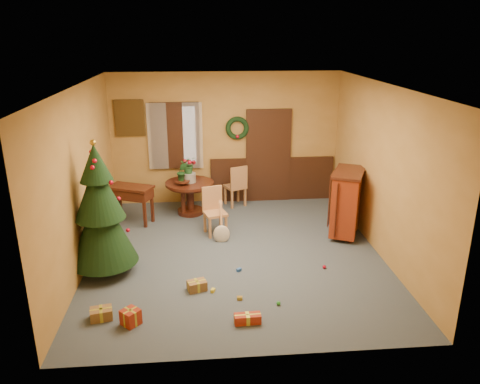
{
  "coord_description": "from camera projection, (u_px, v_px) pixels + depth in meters",
  "views": [
    {
      "loc": [
        -0.58,
        -7.38,
        3.71
      ],
      "look_at": [
        0.11,
        0.4,
        1.01
      ],
      "focal_mm": 35.0,
      "sensor_mm": 36.0,
      "label": 1
    }
  ],
  "objects": [
    {
      "name": "gift_a",
      "position": [
        101.0,
        314.0,
        6.34
      ],
      "size": [
        0.32,
        0.27,
        0.16
      ],
      "color": "brown",
      "rests_on": "floor"
    },
    {
      "name": "guitar",
      "position": [
        221.0,
        223.0,
        8.58
      ],
      "size": [
        0.36,
        0.5,
        0.71
      ],
      "primitive_type": null,
      "rotation": [
        -0.49,
        0.0,
        -0.12
      ],
      "color": "beige",
      "rests_on": "floor"
    },
    {
      "name": "toy_b",
      "position": [
        278.0,
        303.0,
        6.67
      ],
      "size": [
        0.06,
        0.06,
        0.06
      ],
      "primitive_type": "sphere",
      "color": "#248729",
      "rests_on": "floor"
    },
    {
      "name": "toy_d",
      "position": [
        324.0,
        267.0,
        7.69
      ],
      "size": [
        0.06,
        0.06,
        0.06
      ],
      "primitive_type": "sphere",
      "color": "red",
      "rests_on": "floor"
    },
    {
      "name": "sideboard",
      "position": [
        347.0,
        201.0,
        8.79
      ],
      "size": [
        0.89,
        1.12,
        1.27
      ],
      "color": "#63130B",
      "rests_on": "floor"
    },
    {
      "name": "centerpiece_plant",
      "position": [
        189.0,
        165.0,
        9.69
      ],
      "size": [
        0.33,
        0.28,
        0.36
      ],
      "primitive_type": "imported",
      "color": "#1E4C23",
      "rests_on": "urn"
    },
    {
      "name": "room_envelope",
      "position": [
        235.0,
        154.0,
        10.41
      ],
      "size": [
        5.5,
        5.5,
        5.5
      ],
      "color": "#333D4B",
      "rests_on": "ground"
    },
    {
      "name": "christmas_tree",
      "position": [
        100.0,
        212.0,
        7.27
      ],
      "size": [
        1.06,
        1.06,
        2.2
      ],
      "color": "#382111",
      "rests_on": "floor"
    },
    {
      "name": "dining_table",
      "position": [
        190.0,
        192.0,
        9.88
      ],
      "size": [
        1.02,
        1.02,
        0.7
      ],
      "color": "black",
      "rests_on": "floor"
    },
    {
      "name": "toy_a",
      "position": [
        239.0,
        270.0,
        7.61
      ],
      "size": [
        0.09,
        0.09,
        0.05
      ],
      "primitive_type": "cube",
      "rotation": [
        0.0,
        0.0,
        0.61
      ],
      "color": "#2754A9",
      "rests_on": "floor"
    },
    {
      "name": "toy_e",
      "position": [
        240.0,
        298.0,
        6.81
      ],
      "size": [
        0.08,
        0.06,
        0.05
      ],
      "primitive_type": "cube",
      "rotation": [
        0.0,
        0.0,
        -0.09
      ],
      "color": "gold",
      "rests_on": "floor"
    },
    {
      "name": "toy_c",
      "position": [
        213.0,
        290.0,
        7.01
      ],
      "size": [
        0.08,
        0.09,
        0.05
      ],
      "primitive_type": "cube",
      "rotation": [
        0.0,
        0.0,
        1.16
      ],
      "color": "gold",
      "rests_on": "floor"
    },
    {
      "name": "urn",
      "position": [
        189.0,
        178.0,
        9.78
      ],
      "size": [
        0.27,
        0.27,
        0.2
      ],
      "primitive_type": "cylinder",
      "color": "slate",
      "rests_on": "dining_table"
    },
    {
      "name": "stand_plant",
      "position": [
        182.0,
        172.0,
        9.56
      ],
      "size": [
        0.22,
        0.18,
        0.39
      ],
      "primitive_type": "imported",
      "rotation": [
        0.0,
        0.0,
        0.04
      ],
      "color": "#19471E",
      "rests_on": "plant_stand"
    },
    {
      "name": "gift_b",
      "position": [
        131.0,
        317.0,
        6.21
      ],
      "size": [
        0.3,
        0.3,
        0.22
      ],
      "color": "maroon",
      "rests_on": "floor"
    },
    {
      "name": "gift_d",
      "position": [
        248.0,
        319.0,
        6.26
      ],
      "size": [
        0.36,
        0.16,
        0.13
      ],
      "color": "maroon",
      "rests_on": "floor"
    },
    {
      "name": "gift_c",
      "position": [
        197.0,
        286.0,
        7.05
      ],
      "size": [
        0.32,
        0.26,
        0.15
      ],
      "color": "brown",
      "rests_on": "floor"
    },
    {
      "name": "chair_near",
      "position": [
        214.0,
        209.0,
        8.92
      ],
      "size": [
        0.49,
        0.49,
        0.91
      ],
      "color": "#9F6A3F",
      "rests_on": "floor"
    },
    {
      "name": "writing_desk",
      "position": [
        131.0,
        195.0,
        9.38
      ],
      "size": [
        0.98,
        0.74,
        0.78
      ],
      "color": "black",
      "rests_on": "floor"
    },
    {
      "name": "chair_far",
      "position": [
        237.0,
        185.0,
        10.3
      ],
      "size": [
        0.53,
        0.53,
        0.94
      ],
      "color": "#9F6A3F",
      "rests_on": "floor"
    },
    {
      "name": "plant_stand",
      "position": [
        183.0,
        194.0,
        9.72
      ],
      "size": [
        0.31,
        0.31,
        0.79
      ],
      "color": "black",
      "rests_on": "floor"
    }
  ]
}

